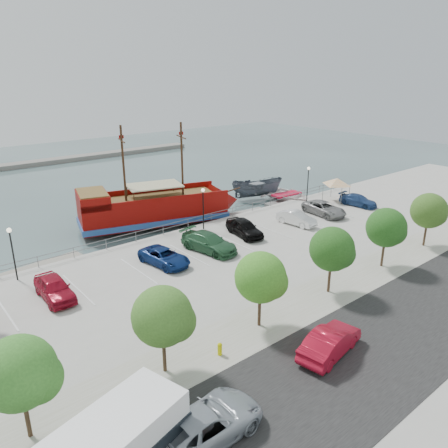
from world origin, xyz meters
TOP-DOWN VIEW (x-y plane):
  - ground at (0.00, 0.00)m, footprint 160.00×160.00m
  - street at (0.00, -16.00)m, footprint 100.00×8.00m
  - sidewalk at (0.00, -10.00)m, footprint 100.00×4.00m
  - seawall_railing at (0.00, 7.80)m, footprint 50.00×0.06m
  - far_shore at (10.00, 55.00)m, footprint 40.00×3.00m
  - pirate_ship at (-0.63, 12.66)m, footprint 18.79×9.62m
  - patrol_boat at (13.98, 13.34)m, footprint 7.14×5.56m
  - speedboat at (16.09, 9.93)m, footprint 5.53×7.39m
  - dock_west at (-15.46, 9.20)m, footprint 7.80×3.02m
  - dock_mid at (7.60, 9.20)m, footprint 7.04×2.56m
  - dock_east at (16.03, 9.20)m, footprint 7.15×2.60m
  - canopy_tent at (18.94, 4.35)m, footprint 4.66×4.66m
  - street_van at (-16.08, -15.03)m, footprint 5.75×2.83m
  - street_sedan at (-6.94, -14.68)m, footprint 5.02×2.49m
  - fire_hydrant at (-11.85, -10.80)m, footprint 0.28×0.28m
  - lamp_post_left at (-18.00, 6.50)m, footprint 0.36×0.36m
  - lamp_post_mid at (0.00, 6.50)m, footprint 0.36×0.36m
  - lamp_post_right at (16.00, 6.50)m, footprint 0.36×0.36m
  - tree_a at (-21.85, -10.07)m, footprint 3.30×3.20m
  - tree_b at (-14.85, -10.07)m, footprint 3.30×3.20m
  - tree_c at (-7.85, -10.07)m, footprint 3.30×3.20m
  - tree_d at (-0.85, -10.07)m, footprint 3.30×3.20m
  - tree_e at (6.15, -10.07)m, footprint 3.30×3.20m
  - tree_f at (13.15, -10.07)m, footprint 3.30×3.20m
  - parked_car_a at (-16.73, 1.76)m, footprint 1.98×4.74m
  - parked_car_c at (-7.66, 1.72)m, footprint 2.93×5.16m
  - parked_car_d at (-3.05, 1.64)m, footprint 3.31×5.97m
  - parked_car_e at (2.00, 2.50)m, footprint 2.75×5.08m
  - parked_car_f at (8.33, 1.41)m, footprint 1.99×4.47m
  - parked_car_g at (13.21, 1.65)m, footprint 3.01×5.57m
  - parked_car_h at (19.17, 1.29)m, footprint 2.26×4.74m

SIDE VIEW (x-z plane):
  - ground at x=0.00m, z-range -1.00..-1.00m
  - dock_mid at x=7.60m, z-range -1.00..-0.61m
  - dock_east at x=16.03m, z-range -1.00..-0.60m
  - dock_west at x=-15.46m, z-range -1.00..-0.57m
  - far_shore at x=10.00m, z-range -1.00..-0.20m
  - speedboat at x=16.09m, z-range -1.00..0.46m
  - street at x=0.00m, z-range -0.01..0.03m
  - sidewalk at x=0.00m, z-range -0.01..0.04m
  - patrol_boat at x=13.98m, z-range -1.00..1.62m
  - fire_hydrant at x=-11.85m, z-range 0.04..0.84m
  - seawall_railing at x=0.00m, z-range 0.03..1.03m
  - parked_car_h at x=19.17m, z-range 0.00..1.33m
  - parked_car_c at x=-7.66m, z-range 0.00..1.36m
  - parked_car_f at x=8.33m, z-range 0.00..1.43m
  - parked_car_g at x=13.21m, z-range 0.00..1.48m
  - street_van at x=-16.08m, z-range 0.00..1.57m
  - street_sedan at x=-6.94m, z-range 0.00..1.58m
  - parked_car_a at x=-16.73m, z-range 0.00..1.60m
  - parked_car_d at x=-3.05m, z-range 0.00..1.64m
  - parked_car_e at x=2.00m, z-range 0.00..1.64m
  - pirate_ship at x=-0.63m, z-range -4.87..6.76m
  - canopy_tent at x=18.94m, z-range 1.20..4.46m
  - lamp_post_left at x=-18.00m, z-range 0.80..5.08m
  - lamp_post_mid at x=0.00m, z-range 0.80..5.08m
  - lamp_post_right at x=16.00m, z-range 0.80..5.08m
  - tree_a at x=-21.85m, z-range 0.80..5.80m
  - tree_b at x=-14.85m, z-range 0.80..5.80m
  - tree_c at x=-7.85m, z-range 0.80..5.80m
  - tree_d at x=-0.85m, z-range 0.80..5.80m
  - tree_e at x=6.15m, z-range 0.80..5.80m
  - tree_f at x=13.15m, z-range 0.80..5.80m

